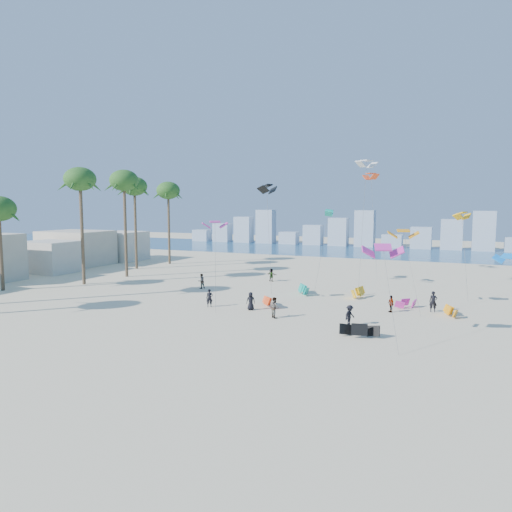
% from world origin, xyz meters
% --- Properties ---
extents(ground, '(220.00, 220.00, 0.00)m').
position_xyz_m(ground, '(0.00, 0.00, 0.00)').
color(ground, beige).
rests_on(ground, ground).
extents(ocean, '(220.00, 220.00, 0.00)m').
position_xyz_m(ocean, '(0.00, 72.00, 0.01)').
color(ocean, navy).
rests_on(ocean, ground).
extents(kitesurfer_near, '(0.75, 0.66, 1.72)m').
position_xyz_m(kitesurfer_near, '(0.39, 10.92, 0.86)').
color(kitesurfer_near, black).
rests_on(kitesurfer_near, ground).
extents(kitesurfer_mid, '(1.10, 1.08, 1.79)m').
position_xyz_m(kitesurfer_mid, '(7.65, 9.42, 0.90)').
color(kitesurfer_mid, gray).
rests_on(kitesurfer_mid, ground).
extents(kitesurfers_far, '(26.24, 19.03, 1.89)m').
position_xyz_m(kitesurfers_far, '(6.78, 17.22, 0.85)').
color(kitesurfers_far, black).
rests_on(kitesurfers_far, ground).
extents(grounded_kites, '(18.11, 17.70, 1.00)m').
position_xyz_m(grounded_kites, '(12.56, 16.13, 0.46)').
color(grounded_kites, '#E24116').
rests_on(grounded_kites, ground).
extents(flying_kites, '(28.84, 36.65, 15.04)m').
position_xyz_m(flying_kites, '(11.69, 22.74, 10.22)').
color(flying_kites, '#D32EA4').
rests_on(flying_kites, ground).
extents(palm_row, '(9.95, 44.80, 15.69)m').
position_xyz_m(palm_row, '(-21.61, 16.16, 11.69)').
color(palm_row, brown).
rests_on(palm_row, ground).
extents(beachfront_buildings, '(11.50, 43.00, 6.00)m').
position_xyz_m(beachfront_buildings, '(-33.69, 20.82, 2.67)').
color(beachfront_buildings, beige).
rests_on(beachfront_buildings, ground).
extents(distant_skyline, '(85.00, 3.00, 8.40)m').
position_xyz_m(distant_skyline, '(-1.19, 82.00, 3.09)').
color(distant_skyline, '#9EADBF').
rests_on(distant_skyline, ground).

